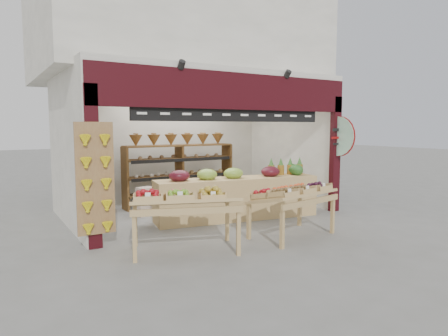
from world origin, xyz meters
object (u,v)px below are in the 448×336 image
refrigerator (84,171)px  mid_counter (237,196)px  display_table_left (177,200)px  display_table_right (292,193)px  watermelon_pile (280,204)px  cardboard_stack (152,203)px  back_shelving (179,160)px

refrigerator → mid_counter: bearing=-46.3°
refrigerator → display_table_left: (0.68, -3.34, -0.17)m
refrigerator → display_table_right: bearing=-62.5°
refrigerator → watermelon_pile: 4.43m
display_table_left → display_table_right: bearing=-8.2°
refrigerator → display_table_right: (2.80, -3.64, -0.21)m
cardboard_stack → display_table_left: (-0.67, -2.81, 0.60)m
display_table_right → watermelon_pile: (1.09, 1.66, -0.58)m
display_table_left → refrigerator: bearing=101.6°
mid_counter → display_table_right: mid_counter is taller
refrigerator → display_table_right: refrigerator is taller
display_table_right → cardboard_stack: bearing=114.9°
refrigerator → display_table_left: bearing=-88.5°
back_shelving → refrigerator: bearing=-177.5°
cardboard_stack → back_shelving: bearing=32.5°
refrigerator → cardboard_stack: (1.35, -0.53, -0.77)m
back_shelving → display_table_right: size_ratio=1.70×
back_shelving → cardboard_stack: size_ratio=2.83×
back_shelving → refrigerator: size_ratio=1.44×
mid_counter → display_table_left: (-2.03, -1.36, 0.34)m
back_shelving → display_table_left: back_shelving is taller
mid_counter → watermelon_pile: 1.21m
watermelon_pile → display_table_right: bearing=-123.1°
cardboard_stack → display_table_right: display_table_right is taller
display_table_left → display_table_right: size_ratio=1.12×
refrigerator → display_table_left: 3.41m
cardboard_stack → watermelon_pile: size_ratio=1.29×
cardboard_stack → display_table_left: 2.95m
display_table_right → watermelon_pile: 2.07m
back_shelving → mid_counter: 2.22m
back_shelving → display_table_right: 3.79m
back_shelving → refrigerator: 2.35m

